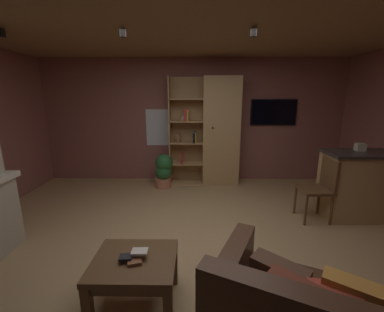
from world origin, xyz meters
The scene contains 17 objects.
floor centered at (0.00, 0.00, -0.01)m, with size 6.22×5.25×0.02m, color tan.
wall_back centered at (0.00, 2.66, 1.27)m, with size 6.34×0.06×2.54m, color #8E544C.
ceiling centered at (0.00, 0.00, 2.55)m, with size 6.22×5.25×0.02m, color #8E6B47.
window_pane_back centered at (-0.63, 2.62, 1.13)m, with size 0.73×0.01×0.76m, color white.
bookshelf_cabinet centered at (0.47, 2.38, 1.07)m, with size 1.40×0.41×2.15m.
kitchen_bar_counter centered at (2.66, 0.87, 0.50)m, with size 1.47×0.58×1.00m.
tissue_box centered at (2.43, 0.95, 1.06)m, with size 0.12×0.12×0.11m, color #BFB299.
coffee_table centered at (-0.47, -0.79, 0.36)m, with size 0.69×0.59×0.45m.
table_book_0 centered at (-0.45, -0.84, 0.46)m, with size 0.11×0.10×0.03m, color brown.
table_book_1 centered at (-0.53, -0.82, 0.49)m, with size 0.10×0.08×0.02m, color black.
table_book_2 centered at (-0.43, -0.77, 0.51)m, with size 0.13×0.10×0.02m, color beige.
dining_chair centered at (1.85, 0.79, 0.53)m, with size 0.43×0.43×0.92m.
potted_floor_plant centered at (-0.59, 2.10, 0.35)m, with size 0.36×0.34×0.67m.
wall_mounted_tv centered at (1.65, 2.59, 1.46)m, with size 0.93×0.06×0.53m.
track_light_spot_0 centered at (-2.14, 0.40, 2.47)m, with size 0.07×0.07×0.09m, color black.
track_light_spot_1 centered at (-0.78, 0.42, 2.47)m, with size 0.07×0.07×0.09m, color black.
track_light_spot_2 centered at (0.69, 0.42, 2.47)m, with size 0.07×0.07×0.09m, color black.
Camera 1 is at (0.04, -2.59, 1.77)m, focal length 23.12 mm.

